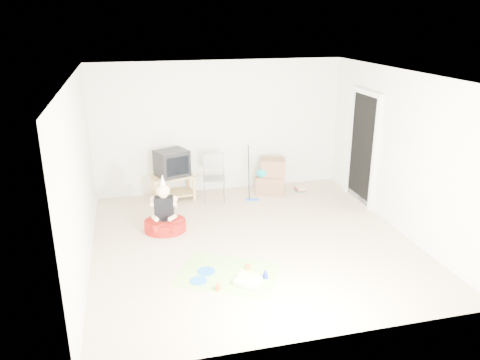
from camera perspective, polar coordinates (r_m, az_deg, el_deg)
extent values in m
plane|color=#CAB391|center=(7.53, 1.48, -7.40)|extent=(5.00, 5.00, 0.00)
cube|color=black|center=(9.10, 14.75, 3.66)|extent=(0.02, 0.90, 2.05)
cube|color=#AD884E|center=(9.10, -8.23, 0.47)|extent=(0.84, 0.58, 0.03)
cube|color=#AD884E|center=(9.22, -8.12, -1.61)|extent=(0.84, 0.58, 0.03)
cube|color=#AD884E|center=(8.91, -10.10, -1.62)|extent=(0.06, 0.06, 0.49)
cube|color=#AD884E|center=(9.06, -5.62, -1.04)|extent=(0.06, 0.06, 0.49)
cube|color=#AD884E|center=(9.31, -10.63, -0.73)|extent=(0.06, 0.06, 0.49)
cube|color=#AD884E|center=(9.45, -6.33, -0.19)|extent=(0.06, 0.06, 0.49)
cube|color=black|center=(9.02, -8.31, 2.05)|extent=(0.71, 0.65, 0.49)
cube|color=gray|center=(8.95, -3.17, 0.15)|extent=(0.48, 0.46, 0.03)
cylinder|color=gray|center=(8.94, -4.39, 0.21)|extent=(0.02, 0.02, 0.93)
cylinder|color=gray|center=(8.95, -1.96, 0.27)|extent=(0.02, 0.02, 0.93)
cube|color=#8E6345|center=(9.46, 3.68, -0.50)|extent=(0.66, 0.58, 0.36)
cube|color=#8E6345|center=(9.38, 4.03, 1.56)|extent=(0.57, 0.50, 0.34)
ellipsoid|color=#0E929A|center=(9.26, 2.72, 0.87)|extent=(0.24, 0.17, 0.19)
cube|color=blue|center=(9.10, 1.48, -2.41)|extent=(0.27, 0.13, 0.03)
cylinder|color=black|center=(8.92, 1.51, 0.67)|extent=(0.08, 0.35, 1.01)
cube|color=#297B41|center=(9.67, 7.31, -1.22)|extent=(0.22, 0.27, 0.03)
cube|color=#B9273C|center=(9.67, 7.31, -1.08)|extent=(0.19, 0.24, 0.02)
cube|color=beige|center=(9.66, 7.32, -0.93)|extent=(0.17, 0.23, 0.03)
cylinder|color=#A1160E|center=(7.91, -9.11, -5.51)|extent=(0.79, 0.79, 0.19)
cube|color=black|center=(7.79, -9.23, -3.50)|extent=(0.34, 0.22, 0.42)
sphere|color=beige|center=(7.68, -9.35, -1.31)|extent=(0.25, 0.25, 0.22)
cone|color=white|center=(7.61, -9.43, 0.05)|extent=(0.11, 0.11, 0.17)
cube|color=#FF3584|center=(6.63, -1.45, -11.37)|extent=(1.65, 1.51, 0.01)
cube|color=silver|center=(6.38, 0.97, -12.25)|extent=(0.41, 0.40, 0.09)
cube|color=#3BA657|center=(6.40, 0.96, -12.53)|extent=(0.41, 0.40, 0.01)
cylinder|color=beige|center=(6.34, -0.16, -11.65)|extent=(0.01, 0.01, 0.06)
cylinder|color=beige|center=(6.33, 0.21, -11.75)|extent=(0.01, 0.01, 0.06)
cylinder|color=beige|center=(6.31, 0.57, -11.84)|extent=(0.01, 0.01, 0.06)
cylinder|color=beige|center=(6.29, 0.94, -11.94)|extent=(0.01, 0.01, 0.06)
cylinder|color=beige|center=(6.27, 1.32, -12.03)|extent=(0.01, 0.01, 0.06)
cylinder|color=beige|center=(6.26, 1.69, -12.13)|extent=(0.01, 0.01, 0.06)
cylinder|color=beige|center=(6.42, 0.27, -11.23)|extent=(0.01, 0.01, 0.06)
cylinder|color=beige|center=(6.40, 0.63, -11.33)|extent=(0.01, 0.01, 0.06)
cylinder|color=beige|center=(6.39, 1.00, -11.42)|extent=(0.01, 0.01, 0.06)
cylinder|color=beige|center=(6.37, 1.36, -11.51)|extent=(0.01, 0.01, 0.06)
cylinder|color=beige|center=(6.35, 1.73, -11.61)|extent=(0.01, 0.01, 0.06)
cylinder|color=beige|center=(6.34, 2.10, -11.70)|extent=(0.01, 0.01, 0.06)
cylinder|color=blue|center=(6.69, -4.14, -11.03)|extent=(0.28, 0.28, 0.01)
cylinder|color=blue|center=(6.48, -5.08, -12.13)|extent=(0.28, 0.28, 0.01)
cylinder|color=#E05A18|center=(6.71, 0.97, -10.55)|extent=(0.09, 0.09, 0.08)
cylinder|color=#E05A18|center=(6.26, -2.65, -12.95)|extent=(0.09, 0.09, 0.08)
cone|color=#172DA5|center=(6.51, 3.12, -11.26)|extent=(0.11, 0.11, 0.14)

